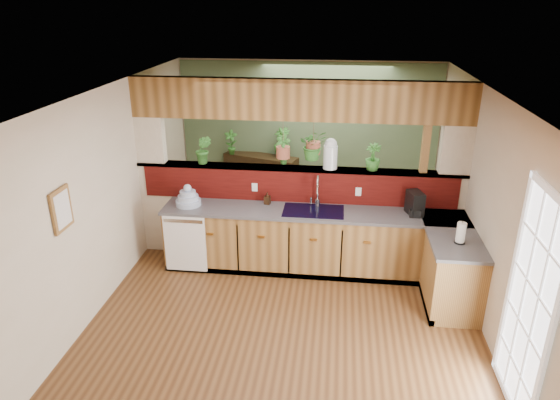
# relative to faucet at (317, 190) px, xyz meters

# --- Properties ---
(ground) EXTENTS (4.60, 7.00, 0.01)m
(ground) POSITION_rel_faucet_xyz_m (-0.29, -1.13, -1.15)
(ground) COLOR #54341A
(ground) RESTS_ON ground
(ceiling) EXTENTS (4.60, 7.00, 0.01)m
(ceiling) POSITION_rel_faucet_xyz_m (-0.29, -1.13, 1.45)
(ceiling) COLOR brown
(ceiling) RESTS_ON ground
(wall_back) EXTENTS (4.60, 0.02, 2.60)m
(wall_back) POSITION_rel_faucet_xyz_m (-0.29, 2.37, 0.15)
(wall_back) COLOR beige
(wall_back) RESTS_ON ground
(wall_left) EXTENTS (0.02, 7.00, 2.60)m
(wall_left) POSITION_rel_faucet_xyz_m (-2.59, -1.13, 0.15)
(wall_left) COLOR beige
(wall_left) RESTS_ON ground
(wall_right) EXTENTS (0.02, 7.00, 2.60)m
(wall_right) POSITION_rel_faucet_xyz_m (2.01, -1.13, 0.15)
(wall_right) COLOR beige
(wall_right) RESTS_ON ground
(pass_through_partition) EXTENTS (4.60, 0.21, 2.60)m
(pass_through_partition) POSITION_rel_faucet_xyz_m (-0.26, 0.22, 0.04)
(pass_through_partition) COLOR beige
(pass_through_partition) RESTS_ON ground
(pass_through_ledge) EXTENTS (4.60, 0.21, 0.04)m
(pass_through_ledge) POSITION_rel_faucet_xyz_m (-0.29, 0.22, 0.22)
(pass_through_ledge) COLOR brown
(pass_through_ledge) RESTS_ON ground
(header_beam) EXTENTS (4.60, 0.15, 0.55)m
(header_beam) POSITION_rel_faucet_xyz_m (-0.29, 0.22, 1.18)
(header_beam) COLOR brown
(header_beam) RESTS_ON ground
(sage_backwall) EXTENTS (4.55, 0.02, 2.55)m
(sage_backwall) POSITION_rel_faucet_xyz_m (-0.29, 2.35, 0.15)
(sage_backwall) COLOR #4D6444
(sage_backwall) RESTS_ON ground
(countertop) EXTENTS (4.14, 1.52, 0.90)m
(countertop) POSITION_rel_faucet_xyz_m (0.55, -0.26, -0.70)
(countertop) COLOR brown
(countertop) RESTS_ON ground
(dishwasher) EXTENTS (0.58, 0.03, 0.82)m
(dishwasher) POSITION_rel_faucet_xyz_m (-1.77, -0.47, -0.69)
(dishwasher) COLOR white
(dishwasher) RESTS_ON ground
(navy_sink) EXTENTS (0.82, 0.50, 0.18)m
(navy_sink) POSITION_rel_faucet_xyz_m (-0.04, -0.16, -0.33)
(navy_sink) COLOR black
(navy_sink) RESTS_ON countertop
(french_door) EXTENTS (0.06, 1.02, 2.16)m
(french_door) POSITION_rel_faucet_xyz_m (1.98, -2.43, -0.10)
(french_door) COLOR white
(french_door) RESTS_ON ground
(framed_print) EXTENTS (0.04, 0.35, 0.45)m
(framed_print) POSITION_rel_faucet_xyz_m (-2.56, -1.93, 0.40)
(framed_print) COLOR brown
(framed_print) RESTS_ON wall_left
(faucet) EXTENTS (0.20, 0.20, 0.46)m
(faucet) POSITION_rel_faucet_xyz_m (0.00, 0.00, 0.00)
(faucet) COLOR #B7B7B2
(faucet) RESTS_ON countertop
(dish_stack) EXTENTS (0.35, 0.35, 0.31)m
(dish_stack) POSITION_rel_faucet_xyz_m (-1.78, -0.16, -0.15)
(dish_stack) COLOR #A1B2D0
(dish_stack) RESTS_ON countertop
(soap_dispenser) EXTENTS (0.09, 0.10, 0.17)m
(soap_dispenser) POSITION_rel_faucet_xyz_m (-0.69, 0.01, -0.16)
(soap_dispenser) COLOR #322012
(soap_dispenser) RESTS_ON countertop
(coffee_maker) EXTENTS (0.17, 0.28, 0.31)m
(coffee_maker) POSITION_rel_faucet_xyz_m (1.30, -0.11, -0.10)
(coffee_maker) COLOR black
(coffee_maker) RESTS_ON countertop
(paper_towel) EXTENTS (0.13, 0.13, 0.28)m
(paper_towel) POSITION_rel_faucet_xyz_m (1.73, -0.90, -0.12)
(paper_towel) COLOR black
(paper_towel) RESTS_ON countertop
(glass_jar) EXTENTS (0.19, 0.19, 0.43)m
(glass_jar) POSITION_rel_faucet_xyz_m (0.16, 0.22, 0.46)
(glass_jar) COLOR silver
(glass_jar) RESTS_ON pass_through_ledge
(ledge_plant_left) EXTENTS (0.23, 0.19, 0.41)m
(ledge_plant_left) POSITION_rel_faucet_xyz_m (-1.63, 0.22, 0.45)
(ledge_plant_left) COLOR #2A6523
(ledge_plant_left) RESTS_ON pass_through_ledge
(ledge_plant_right) EXTENTS (0.25, 0.25, 0.37)m
(ledge_plant_right) POSITION_rel_faucet_xyz_m (0.73, 0.22, 0.43)
(ledge_plant_right) COLOR #2A6523
(ledge_plant_right) RESTS_ON pass_through_ledge
(hanging_plant_a) EXTENTS (0.25, 0.21, 0.53)m
(hanging_plant_a) POSITION_rel_faucet_xyz_m (-0.50, 0.22, 0.62)
(hanging_plant_a) COLOR brown
(hanging_plant_a) RESTS_ON header_beam
(hanging_plant_b) EXTENTS (0.43, 0.39, 0.54)m
(hanging_plant_b) POSITION_rel_faucet_xyz_m (-0.08, 0.22, 0.75)
(hanging_plant_b) COLOR brown
(hanging_plant_b) RESTS_ON header_beam
(shelving_console) EXTENTS (1.40, 0.77, 0.90)m
(shelving_console) POSITION_rel_faucet_xyz_m (-1.12, 2.12, -0.65)
(shelving_console) COLOR black
(shelving_console) RESTS_ON ground
(shelf_plant_a) EXTENTS (0.25, 0.18, 0.44)m
(shelf_plant_a) POSITION_rel_faucet_xyz_m (-1.65, 2.12, 0.02)
(shelf_plant_a) COLOR #2A6523
(shelf_plant_a) RESTS_ON shelving_console
(shelf_plant_b) EXTENTS (0.38, 0.38, 0.51)m
(shelf_plant_b) POSITION_rel_faucet_xyz_m (-0.73, 2.12, 0.06)
(shelf_plant_b) COLOR #2A6523
(shelf_plant_b) RESTS_ON shelving_console
(floor_plant) EXTENTS (0.86, 0.80, 0.77)m
(floor_plant) POSITION_rel_faucet_xyz_m (0.29, 0.95, -0.76)
(floor_plant) COLOR #2A6523
(floor_plant) RESTS_ON ground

